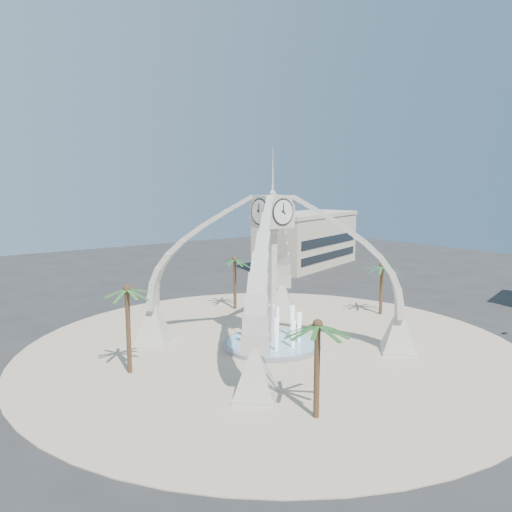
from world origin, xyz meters
TOP-DOWN VIEW (x-y plane):
  - ground at (0.00, 0.00)m, footprint 140.00×140.00m
  - plaza at (0.00, 0.00)m, footprint 40.00×40.00m
  - clock_tower at (-0.00, -0.00)m, footprint 17.94×17.94m
  - fountain at (0.00, 0.00)m, footprint 8.00×8.00m
  - building_ne at (30.00, 28.00)m, footprint 21.87×14.17m
  - palm_east at (15.20, 1.19)m, footprint 4.16×4.16m
  - palm_west at (-11.56, 1.59)m, footprint 4.23×4.23m
  - palm_north at (4.67, 11.96)m, footprint 4.44×4.44m
  - palm_south at (-5.87, -11.22)m, footprint 4.83×4.83m

SIDE VIEW (x-z plane):
  - ground at x=0.00m, z-range 0.00..0.00m
  - plaza at x=0.00m, z-range 0.00..0.06m
  - fountain at x=0.00m, z-range -1.52..2.10m
  - building_ne at x=30.00m, z-range 0.01..8.61m
  - palm_east at x=15.20m, z-range 2.12..7.84m
  - palm_north at x=4.67m, z-range 2.28..8.29m
  - palm_south at x=-5.87m, z-range 2.32..8.51m
  - palm_west at x=-11.56m, z-range 2.60..9.31m
  - clock_tower at x=0.00m, z-range -1.66..14.64m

